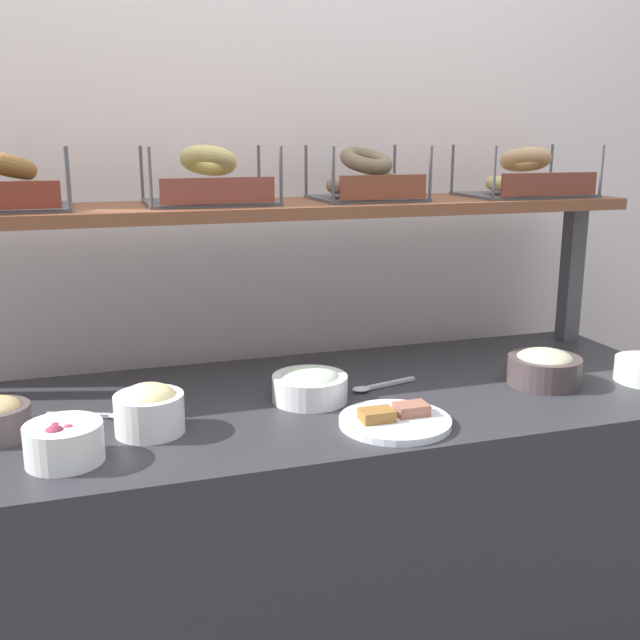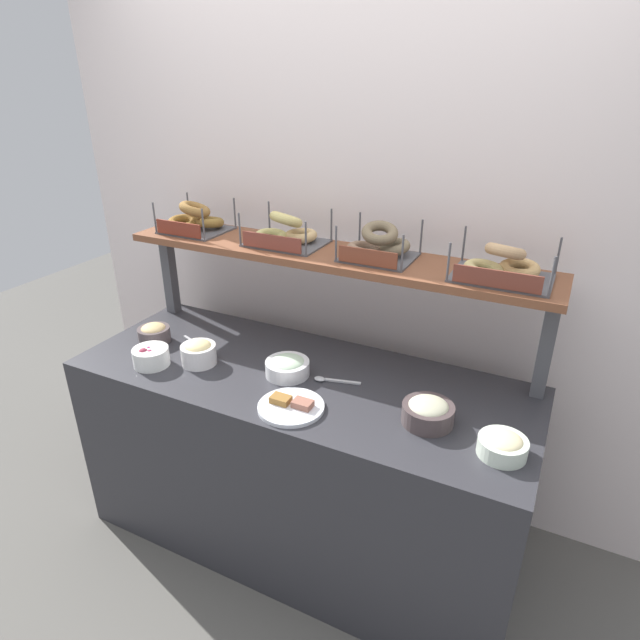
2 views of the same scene
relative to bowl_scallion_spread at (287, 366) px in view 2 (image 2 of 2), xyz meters
name	(u,v)px [view 2 (image 2 of 2)]	position (x,y,z in m)	size (l,w,h in m)	color
ground_plane	(302,533)	(0.04, 0.02, -0.89)	(8.00, 8.00, 0.00)	#595651
back_wall	(356,252)	(0.04, 0.57, 0.31)	(3.03, 0.06, 2.40)	silver
deli_counter	(301,460)	(0.04, 0.02, -0.46)	(1.83, 0.70, 0.85)	#2D2D33
shelf_riser_left	(170,273)	(-0.81, 0.29, 0.16)	(0.05, 0.05, 0.40)	#4C4C51
shelf_riser_right	(546,347)	(0.90, 0.29, 0.16)	(0.05, 0.05, 0.40)	#4C4C51
upper_shelf	(329,255)	(0.04, 0.29, 0.38)	(1.79, 0.32, 0.03)	brown
bowl_scallion_spread	(287,366)	(0.00, 0.00, 0.00)	(0.17, 0.17, 0.08)	white
bowl_potato_salad	(503,445)	(0.84, -0.12, 0.00)	(0.15, 0.15, 0.07)	silver
bowl_tuna_salad	(428,412)	(0.58, -0.06, 0.01)	(0.18, 0.18, 0.09)	#4A3D3E
bowl_beet_salad	(151,356)	(-0.53, -0.18, 0.00)	(0.14, 0.14, 0.08)	white
bowl_hummus	(154,333)	(-0.67, -0.01, 0.00)	(0.14, 0.14, 0.08)	#534748
bowl_egg_salad	(199,352)	(-0.37, -0.08, 0.01)	(0.14, 0.14, 0.10)	white
serving_plate_white	(291,406)	(0.13, -0.20, -0.03)	(0.24, 0.24, 0.04)	white
serving_spoon_near_plate	(199,345)	(-0.46, 0.03, -0.03)	(0.17, 0.08, 0.01)	#B7B7BC
serving_spoon_by_edge	(330,380)	(0.17, 0.03, -0.03)	(0.18, 0.06, 0.01)	#B7B7BC
bagel_basket_cinnamon_raisin	(195,221)	(-0.63, 0.29, 0.44)	(0.29, 0.25, 0.14)	#4C4C51
bagel_basket_plain	(286,233)	(-0.17, 0.30, 0.44)	(0.32, 0.24, 0.15)	#4C4C51
bagel_basket_poppy	(379,246)	(0.25, 0.30, 0.44)	(0.28, 0.26, 0.14)	#4C4C51
bagel_basket_sesame	(502,267)	(0.71, 0.28, 0.44)	(0.34, 0.24, 0.14)	#4C4C51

